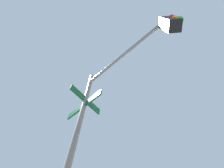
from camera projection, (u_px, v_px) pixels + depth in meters
traffic_signal_near at (123, 80)px, 3.25m from camera, size 2.15×2.81×6.29m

